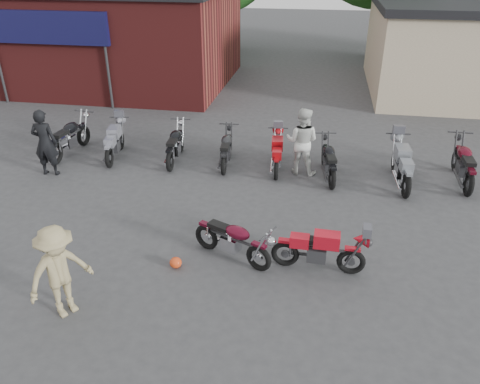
% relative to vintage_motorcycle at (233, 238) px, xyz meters
% --- Properties ---
extents(ground, '(90.00, 90.00, 0.00)m').
position_rel_vintage_motorcycle_xyz_m(ground, '(0.09, -0.77, -0.52)').
color(ground, '#373639').
extents(brick_building, '(12.00, 8.00, 4.00)m').
position_rel_vintage_motorcycle_xyz_m(brick_building, '(-8.91, 13.23, 1.48)').
color(brick_building, maroon).
rests_on(brick_building, ground).
extents(vintage_motorcycle, '(1.87, 1.29, 1.04)m').
position_rel_vintage_motorcycle_xyz_m(vintage_motorcycle, '(0.00, 0.00, 0.00)').
color(vintage_motorcycle, '#520A1C').
rests_on(vintage_motorcycle, ground).
extents(sportbike, '(1.78, 0.64, 1.02)m').
position_rel_vintage_motorcycle_xyz_m(sportbike, '(1.72, -0.04, -0.01)').
color(sportbike, red).
rests_on(sportbike, ground).
extents(helmet, '(0.25, 0.25, 0.22)m').
position_rel_vintage_motorcycle_xyz_m(helmet, '(-1.08, -0.46, -0.41)').
color(helmet, red).
rests_on(helmet, ground).
extents(person_dark, '(0.72, 0.51, 1.87)m').
position_rel_vintage_motorcycle_xyz_m(person_dark, '(-5.82, 3.11, 0.42)').
color(person_dark, black).
rests_on(person_dark, ground).
extents(person_light, '(1.03, 0.87, 1.88)m').
position_rel_vintage_motorcycle_xyz_m(person_light, '(1.08, 4.43, 0.42)').
color(person_light, silver).
rests_on(person_light, ground).
extents(person_tan, '(1.16, 1.28, 1.73)m').
position_rel_vintage_motorcycle_xyz_m(person_tan, '(-2.56, -2.03, 0.34)').
color(person_tan, tan).
rests_on(person_tan, ground).
extents(row_bike_0, '(0.86, 2.13, 1.21)m').
position_rel_vintage_motorcycle_xyz_m(row_bike_0, '(-5.93, 4.56, 0.08)').
color(row_bike_0, black).
rests_on(row_bike_0, ground).
extents(row_bike_1, '(0.95, 1.99, 1.11)m').
position_rel_vintage_motorcycle_xyz_m(row_bike_1, '(-4.48, 4.54, 0.03)').
color(row_bike_1, gray).
rests_on(row_bike_1, ground).
extents(row_bike_2, '(0.80, 1.99, 1.13)m').
position_rel_vintage_motorcycle_xyz_m(row_bike_2, '(-2.62, 4.62, 0.04)').
color(row_bike_2, black).
rests_on(row_bike_2, ground).
extents(row_bike_3, '(0.78, 1.90, 1.07)m').
position_rel_vintage_motorcycle_xyz_m(row_bike_3, '(-1.08, 4.61, 0.02)').
color(row_bike_3, black).
rests_on(row_bike_3, ground).
extents(row_bike_4, '(0.76, 1.88, 1.06)m').
position_rel_vintage_motorcycle_xyz_m(row_bike_4, '(0.40, 4.55, 0.01)').
color(row_bike_4, '#A60D14').
rests_on(row_bike_4, ground).
extents(row_bike_5, '(0.92, 1.97, 1.10)m').
position_rel_vintage_motorcycle_xyz_m(row_bike_5, '(1.84, 4.26, 0.03)').
color(row_bike_5, black).
rests_on(row_bike_5, ground).
extents(row_bike_6, '(0.81, 2.13, 1.21)m').
position_rel_vintage_motorcycle_xyz_m(row_bike_6, '(3.75, 4.18, 0.09)').
color(row_bike_6, gray).
rests_on(row_bike_6, ground).
extents(row_bike_7, '(0.74, 2.12, 1.22)m').
position_rel_vintage_motorcycle_xyz_m(row_bike_7, '(5.39, 4.57, 0.09)').
color(row_bike_7, '#4A0916').
rests_on(row_bike_7, ground).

